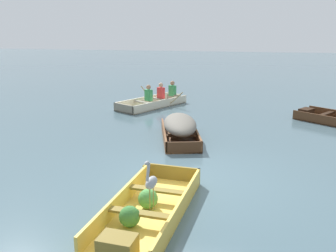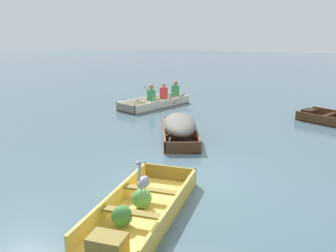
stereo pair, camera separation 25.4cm
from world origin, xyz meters
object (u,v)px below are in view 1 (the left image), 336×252
dinghy_yellow_foreground (145,211)px  skiff_dark_varnish_mid_moored (332,119)px  skiff_wooden_brown_near_moored (180,126)px  rowboat_cream_with_crew (156,101)px  heron_on_dinghy (151,181)px

dinghy_yellow_foreground → skiff_dark_varnish_mid_moored: (4.44, 7.47, -0.03)m
dinghy_yellow_foreground → skiff_wooden_brown_near_moored: bearing=92.5°
rowboat_cream_with_crew → heron_on_dinghy: heron_on_dinghy is taller
skiff_wooden_brown_near_moored → rowboat_cream_with_crew: bearing=111.8°
dinghy_yellow_foreground → skiff_wooden_brown_near_moored: 4.56m
skiff_dark_varnish_mid_moored → heron_on_dinghy: (-4.24, -7.86, 0.74)m
rowboat_cream_with_crew → heron_on_dinghy: 9.50m
skiff_wooden_brown_near_moored → heron_on_dinghy: bearing=-85.3°
skiff_wooden_brown_near_moored → skiff_dark_varnish_mid_moored: 5.49m
skiff_dark_varnish_mid_moored → rowboat_cream_with_crew: (-6.36, 1.38, 0.10)m
rowboat_cream_with_crew → skiff_dark_varnish_mid_moored: bearing=-12.2°
skiff_dark_varnish_mid_moored → heron_on_dinghy: heron_on_dinghy is taller
rowboat_cream_with_crew → skiff_wooden_brown_near_moored: bearing=-68.2°
dinghy_yellow_foreground → heron_on_dinghy: (0.21, -0.39, 0.72)m
dinghy_yellow_foreground → skiff_wooden_brown_near_moored: (-0.20, 4.55, 0.24)m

